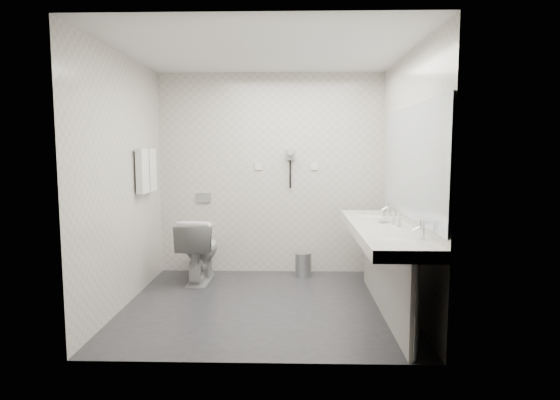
{
  "coord_description": "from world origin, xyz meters",
  "views": [
    {
      "loc": [
        0.27,
        -4.59,
        1.58
      ],
      "look_at": [
        0.15,
        0.15,
        1.05
      ],
      "focal_mm": 30.04,
      "sensor_mm": 36.0,
      "label": 1
    }
  ],
  "objects": [
    {
      "name": "flush_plate",
      "position": [
        -0.85,
        1.29,
        0.95
      ],
      "size": [
        0.18,
        0.02,
        0.12
      ],
      "primitive_type": "cube",
      "color": "#B2B5BA",
      "rests_on": "wall_back"
    },
    {
      "name": "vanity_post_near",
      "position": [
        1.18,
        -1.24,
        0.38
      ],
      "size": [
        0.06,
        0.06,
        0.75
      ],
      "primitive_type": "cylinder",
      "color": "silver",
      "rests_on": "floor"
    },
    {
      "name": "vanity_post_far",
      "position": [
        1.18,
        0.84,
        0.38
      ],
      "size": [
        0.06,
        0.06,
        0.75
      ],
      "primitive_type": "cylinder",
      "color": "silver",
      "rests_on": "floor"
    },
    {
      "name": "wall_back",
      "position": [
        0.0,
        1.3,
        1.25
      ],
      "size": [
        2.8,
        0.0,
        2.8
      ],
      "primitive_type": "plane",
      "rotation": [
        1.57,
        0.0,
        0.0
      ],
      "color": "beige",
      "rests_on": "floor"
    },
    {
      "name": "vanity_counter",
      "position": [
        1.12,
        -0.2,
        0.8
      ],
      "size": [
        0.55,
        2.2,
        0.1
      ],
      "primitive_type": "cube",
      "color": "silver",
      "rests_on": "floor"
    },
    {
      "name": "pedal_bin",
      "position": [
        0.41,
        1.05,
        0.14
      ],
      "size": [
        0.23,
        0.23,
        0.28
      ],
      "primitive_type": "cylinder",
      "rotation": [
        0.0,
        0.0,
        -0.13
      ],
      "color": "#B2B5BA",
      "rests_on": "floor"
    },
    {
      "name": "toilet",
      "position": [
        -0.83,
        0.82,
        0.38
      ],
      "size": [
        0.45,
        0.76,
        0.76
      ],
      "primitive_type": "imported",
      "rotation": [
        0.0,
        0.0,
        3.11
      ],
      "color": "silver",
      "rests_on": "floor"
    },
    {
      "name": "bin_lid",
      "position": [
        0.41,
        1.05,
        0.29
      ],
      "size": [
        0.2,
        0.2,
        0.02
      ],
      "primitive_type": "cylinder",
      "color": "#B2B5BA",
      "rests_on": "pedal_bin"
    },
    {
      "name": "switch_plate_a",
      "position": [
        -0.15,
        1.29,
        1.35
      ],
      "size": [
        0.09,
        0.02,
        0.09
      ],
      "primitive_type": "cube",
      "color": "silver",
      "rests_on": "wall_back"
    },
    {
      "name": "towel_rail",
      "position": [
        -1.35,
        0.55,
        1.55
      ],
      "size": [
        0.02,
        0.62,
        0.02
      ],
      "primitive_type": "cylinder",
      "rotation": [
        1.57,
        0.0,
        0.0
      ],
      "color": "silver",
      "rests_on": "wall_left"
    },
    {
      "name": "basin_far",
      "position": [
        1.12,
        0.45,
        0.83
      ],
      "size": [
        0.4,
        0.31,
        0.05
      ],
      "primitive_type": "ellipsoid",
      "color": "silver",
      "rests_on": "vanity_counter"
    },
    {
      "name": "wall_right",
      "position": [
        1.4,
        0.0,
        1.25
      ],
      "size": [
        0.0,
        2.6,
        2.6
      ],
      "primitive_type": "plane",
      "rotation": [
        1.57,
        0.0,
        -1.57
      ],
      "color": "beige",
      "rests_on": "floor"
    },
    {
      "name": "wall_front",
      "position": [
        0.0,
        -1.3,
        1.25
      ],
      "size": [
        2.8,
        0.0,
        2.8
      ],
      "primitive_type": "plane",
      "rotation": [
        -1.57,
        0.0,
        0.0
      ],
      "color": "beige",
      "rests_on": "floor"
    },
    {
      "name": "basin_near",
      "position": [
        1.12,
        -0.85,
        0.83
      ],
      "size": [
        0.4,
        0.31,
        0.05
      ],
      "primitive_type": "ellipsoid",
      "color": "silver",
      "rests_on": "vanity_counter"
    },
    {
      "name": "soap_bottle_c",
      "position": [
        1.27,
        -0.25,
        0.91
      ],
      "size": [
        0.06,
        0.06,
        0.13
      ],
      "primitive_type": "imported",
      "rotation": [
        0.0,
        0.0,
        0.26
      ],
      "color": "silver",
      "rests_on": "vanity_counter"
    },
    {
      "name": "towel_far",
      "position": [
        -1.34,
        0.69,
        1.33
      ],
      "size": [
        0.07,
        0.24,
        0.48
      ],
      "primitive_type": "cube",
      "color": "silver",
      "rests_on": "towel_rail"
    },
    {
      "name": "towel_near",
      "position": [
        -1.34,
        0.41,
        1.33
      ],
      "size": [
        0.07,
        0.24,
        0.48
      ],
      "primitive_type": "cube",
      "color": "silver",
      "rests_on": "towel_rail"
    },
    {
      "name": "glass_left",
      "position": [
        1.2,
        0.01,
        0.91
      ],
      "size": [
        0.07,
        0.07,
        0.11
      ],
      "primitive_type": "cylinder",
      "rotation": [
        0.0,
        0.0,
        0.16
      ],
      "color": "silver",
      "rests_on": "vanity_counter"
    },
    {
      "name": "soap_bottle_b",
      "position": [
        1.15,
        -0.05,
        0.9
      ],
      "size": [
        0.11,
        0.11,
        0.1
      ],
      "primitive_type": "imported",
      "rotation": [
        0.0,
        0.0,
        -0.83
      ],
      "color": "silver",
      "rests_on": "vanity_counter"
    },
    {
      "name": "soap_bottle_a",
      "position": [
        1.25,
        -0.12,
        0.91
      ],
      "size": [
        0.05,
        0.05,
        0.11
      ],
      "primitive_type": "imported",
      "rotation": [
        0.0,
        0.0,
        0.0
      ],
      "color": "silver",
      "rests_on": "vanity_counter"
    },
    {
      "name": "faucet_near",
      "position": [
        1.32,
        -0.85,
        0.92
      ],
      "size": [
        0.04,
        0.04,
        0.15
      ],
      "primitive_type": "cylinder",
      "color": "silver",
      "rests_on": "vanity_counter"
    },
    {
      "name": "dryer_barrel",
      "position": [
        0.25,
        1.2,
        1.53
      ],
      "size": [
        0.08,
        0.14,
        0.08
      ],
      "primitive_type": "cylinder",
      "rotation": [
        1.57,
        0.0,
        0.0
      ],
      "color": "gray",
      "rests_on": "dryer_cradle"
    },
    {
      "name": "ceiling",
      "position": [
        0.0,
        0.0,
        2.5
      ],
      "size": [
        2.8,
        2.8,
        0.0
      ],
      "primitive_type": "plane",
      "rotation": [
        3.14,
        0.0,
        0.0
      ],
      "color": "silver",
      "rests_on": "wall_back"
    },
    {
      "name": "dryer_cradle",
      "position": [
        0.25,
        1.27,
        1.5
      ],
      "size": [
        0.1,
        0.04,
        0.14
      ],
      "primitive_type": "cube",
      "color": "gray",
      "rests_on": "wall_back"
    },
    {
      "name": "floor",
      "position": [
        0.0,
        0.0,
        0.0
      ],
      "size": [
        2.8,
        2.8,
        0.0
      ],
      "primitive_type": "plane",
      "color": "#252529",
      "rests_on": "ground"
    },
    {
      "name": "wall_left",
      "position": [
        -1.4,
        0.0,
        1.25
      ],
      "size": [
        0.0,
        2.6,
        2.6
      ],
      "primitive_type": "plane",
      "rotation": [
        1.57,
        0.0,
        1.57
      ],
      "color": "beige",
      "rests_on": "floor"
    },
    {
      "name": "faucet_far",
      "position": [
        1.32,
        0.45,
        0.92
      ],
      "size": [
        0.04,
        0.04,
        0.15
      ],
      "primitive_type": "cylinder",
      "color": "silver",
      "rests_on": "vanity_counter"
    },
    {
      "name": "dryer_cord",
      "position": [
        0.25,
        1.26,
        1.25
      ],
      "size": [
        0.02,
        0.02,
        0.35
      ],
      "primitive_type": "cylinder",
      "color": "black",
      "rests_on": "dryer_cradle"
    },
    {
      "name": "vanity_panel",
      "position": [
        1.15,
        -0.2,
        0.38
      ],
      "size": [
        0.03,
        2.15,
        0.75
      ],
      "primitive_type": "cube",
      "color": "gray",
      "rests_on": "floor"
    },
    {
      "name": "switch_plate_b",
      "position": [
        0.55,
        1.29,
        1.35
      ],
      "size": [
        0.09,
        0.02,
        0.09
      ],
      "primitive_type": "cube",
      "color": "silver",
      "rests_on": "wall_back"
    },
    {
      "name": "mirror",
      "position": [
        1.39,
        -0.2,
        1.45
      ],
      "size": [
        0.02,
        2.2,
        1.05
      ],
      "primitive_type": "cube",
      "color": "#B2BCC6",
      "rests_on": "wall_right"
    }
  ]
}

